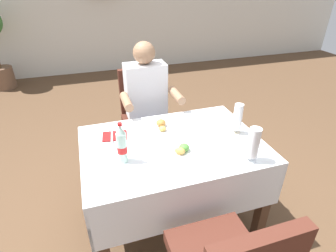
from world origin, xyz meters
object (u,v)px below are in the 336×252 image
(cola_bottle_primary, at_px, (122,145))
(chair_far_diner_seat, at_px, (145,114))
(seated_diner_far, at_px, (148,104))
(beer_glass_middle, at_px, (237,119))
(plate_near_camera, at_px, (181,153))
(napkin_cutlery_set, at_px, (115,136))
(beer_glass_left, at_px, (253,145))
(plate_far_diner, at_px, (164,128))
(main_dining_table, at_px, (172,163))

(cola_bottle_primary, bearing_deg, chair_far_diner_seat, 68.91)
(seated_diner_far, distance_m, beer_glass_middle, 0.88)
(plate_near_camera, bearing_deg, chair_far_diner_seat, 90.43)
(cola_bottle_primary, distance_m, napkin_cutlery_set, 0.33)
(beer_glass_left, relative_size, napkin_cutlery_set, 1.17)
(plate_near_camera, height_order, beer_glass_middle, beer_glass_middle)
(plate_near_camera, relative_size, beer_glass_left, 1.08)
(plate_far_diner, distance_m, cola_bottle_primary, 0.46)
(beer_glass_middle, relative_size, cola_bottle_primary, 0.84)
(seated_diner_far, relative_size, beer_glass_left, 5.52)
(napkin_cutlery_set, bearing_deg, beer_glass_middle, -14.43)
(main_dining_table, height_order, seated_diner_far, seated_diner_far)
(napkin_cutlery_set, bearing_deg, seated_diner_far, 53.96)
(chair_far_diner_seat, xyz_separation_m, beer_glass_middle, (0.48, -0.83, 0.30))
(chair_far_diner_seat, height_order, plate_near_camera, chair_far_diner_seat)
(beer_glass_middle, relative_size, napkin_cutlery_set, 1.17)
(chair_far_diner_seat, bearing_deg, seated_diner_far, -89.40)
(plate_near_camera, bearing_deg, beer_glass_left, -25.47)
(chair_far_diner_seat, xyz_separation_m, beer_glass_left, (0.40, -1.15, 0.30))
(seated_diner_far, bearing_deg, main_dining_table, -90.09)
(chair_far_diner_seat, relative_size, seated_diner_far, 0.77)
(beer_glass_left, bearing_deg, plate_far_diner, 127.72)
(plate_far_diner, bearing_deg, cola_bottle_primary, -140.28)
(main_dining_table, distance_m, plate_near_camera, 0.23)
(main_dining_table, xyz_separation_m, napkin_cutlery_set, (-0.36, 0.21, 0.17))
(plate_near_camera, xyz_separation_m, napkin_cutlery_set, (-0.37, 0.35, -0.01))
(beer_glass_left, distance_m, beer_glass_middle, 0.33)
(seated_diner_far, distance_m, cola_bottle_primary, 0.89)
(main_dining_table, height_order, chair_far_diner_seat, chair_far_diner_seat)
(chair_far_diner_seat, relative_size, plate_far_diner, 4.14)
(beer_glass_middle, bearing_deg, plate_far_diner, 157.29)
(seated_diner_far, xyz_separation_m, beer_glass_middle, (0.48, -0.72, 0.14))
(beer_glass_left, height_order, napkin_cutlery_set, beer_glass_left)
(beer_glass_left, relative_size, beer_glass_middle, 1.00)
(seated_diner_far, height_order, beer_glass_left, seated_diner_far)
(main_dining_table, relative_size, napkin_cutlery_set, 6.27)
(main_dining_table, relative_size, beer_glass_middle, 5.37)
(beer_glass_middle, bearing_deg, plate_near_camera, -164.32)
(plate_near_camera, bearing_deg, beer_glass_middle, 15.68)
(main_dining_table, relative_size, beer_glass_left, 5.35)
(seated_diner_far, height_order, plate_far_diner, seated_diner_far)
(napkin_cutlery_set, bearing_deg, main_dining_table, -29.48)
(beer_glass_left, distance_m, cola_bottle_primary, 0.79)
(seated_diner_far, bearing_deg, napkin_cutlery_set, -126.04)
(main_dining_table, xyz_separation_m, cola_bottle_primary, (-0.35, -0.10, 0.29))
(chair_far_diner_seat, height_order, beer_glass_left, chair_far_diner_seat)
(beer_glass_left, relative_size, cola_bottle_primary, 0.85)
(beer_glass_middle, height_order, cola_bottle_primary, cola_bottle_primary)
(beer_glass_left, bearing_deg, napkin_cutlery_set, 144.89)
(plate_near_camera, xyz_separation_m, plate_far_diner, (-0.01, 0.34, 0.00))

